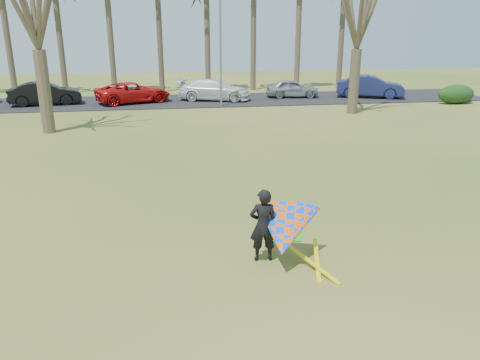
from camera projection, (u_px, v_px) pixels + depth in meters
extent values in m
plane|color=#2C5512|center=(253.00, 246.00, 11.74)|extent=(100.00, 100.00, 0.00)
cube|color=black|center=(190.00, 101.00, 35.19)|extent=(46.00, 7.00, 0.06)
cylinder|color=brown|center=(6.00, 29.00, 37.04)|extent=(0.48, 0.48, 10.40)
cylinder|color=#493A2C|center=(60.00, 38.00, 37.88)|extent=(0.48, 0.48, 9.00)
cylinder|color=#4C3C2D|center=(110.00, 33.00, 38.39)|extent=(0.48, 0.48, 9.70)
cylinder|color=#48392B|center=(159.00, 29.00, 38.91)|extent=(0.48, 0.48, 10.40)
cylinder|color=#453629|center=(207.00, 37.00, 39.75)|extent=(0.48, 0.48, 9.00)
cylinder|color=#4C3F2D|center=(253.00, 33.00, 40.27)|extent=(0.48, 0.48, 9.70)
cylinder|color=#4A3C2C|center=(298.00, 29.00, 40.78)|extent=(0.48, 0.48, 10.40)
cylinder|color=#4E3D2F|center=(341.00, 37.00, 41.63)|extent=(0.48, 0.48, 9.00)
cylinder|color=#4B3B2D|center=(44.00, 92.00, 23.92)|extent=(0.64, 0.64, 4.20)
cylinder|color=#453829|center=(354.00, 82.00, 29.57)|extent=(0.64, 0.64, 3.99)
cylinder|color=gray|center=(221.00, 47.00, 31.46)|extent=(0.16, 0.16, 8.00)
ellipsoid|color=#163513|center=(456.00, 94.00, 33.74)|extent=(2.77, 1.26, 1.39)
ellipsoid|color=#143915|center=(460.00, 94.00, 34.65)|extent=(2.06, 0.97, 1.14)
imported|color=black|center=(45.00, 93.00, 32.89)|extent=(5.07, 2.47, 1.60)
imported|color=red|center=(133.00, 92.00, 33.85)|extent=(5.84, 4.28, 1.48)
imported|color=white|center=(215.00, 90.00, 35.02)|extent=(5.78, 3.66, 1.56)
imported|color=gray|center=(292.00, 88.00, 36.56)|extent=(4.22, 2.07, 1.38)
imported|color=navy|center=(370.00, 86.00, 36.45)|extent=(5.42, 3.60, 1.69)
imported|color=black|center=(263.00, 225.00, 10.78)|extent=(0.66, 0.45, 1.75)
cone|color=#0549FF|center=(285.00, 229.00, 10.62)|extent=(2.13, 2.39, 2.02)
cube|color=#0CBF19|center=(291.00, 232.00, 10.58)|extent=(0.62, 0.60, 0.24)
cube|color=yellow|center=(311.00, 268.00, 10.63)|extent=(0.85, 1.66, 0.28)
cube|color=yellow|center=(317.00, 263.00, 10.85)|extent=(0.56, 1.76, 0.22)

